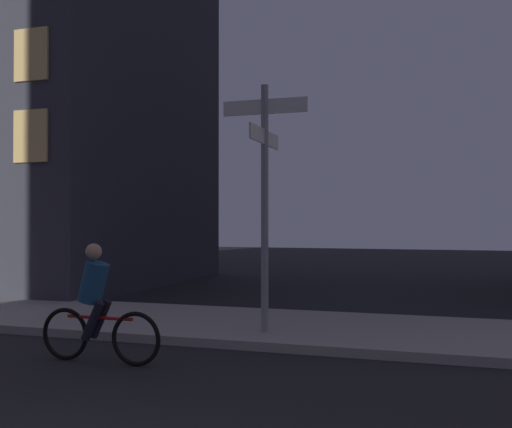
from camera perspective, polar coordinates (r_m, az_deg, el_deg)
The scene contains 4 objects.
sidewalk_kerb at distance 10.35m, azimuth 2.45°, elevation -10.98°, with size 40.00×3.25×0.14m, color #9E9991.
signpost at distance 9.43m, azimuth 0.85°, elevation 2.85°, with size 1.41×1.53×3.97m.
cyclist at distance 8.29m, azimuth -15.26°, elevation -8.76°, with size 1.82×0.32×1.61m.
building_left_block at distance 21.05m, azimuth -22.21°, elevation 13.50°, with size 10.46×9.12×14.16m.
Camera 1 is at (2.66, -2.35, 1.90)m, focal length 41.09 mm.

